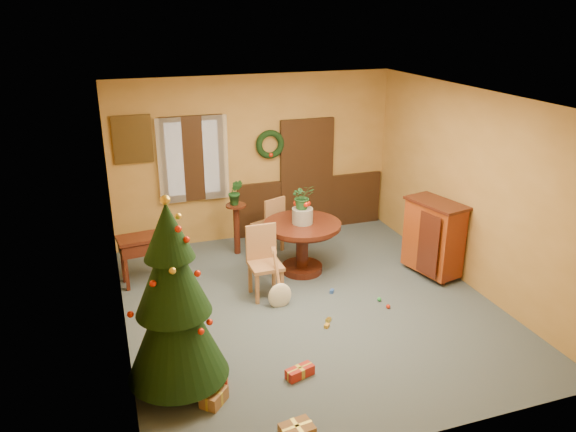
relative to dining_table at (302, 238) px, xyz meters
name	(u,v)px	position (x,y,z in m)	size (l,w,h in m)	color
room_envelope	(268,176)	(-0.06, 1.65, 0.54)	(5.50, 5.50, 5.50)	#3B4C57
dining_table	(302,238)	(0.00, 0.00, 0.00)	(1.20, 1.20, 0.83)	black
urn	(302,216)	(0.00, 0.00, 0.37)	(0.32, 0.32, 0.24)	slate
centerpiece_plant	(303,197)	(0.00, 0.00, 0.68)	(0.35, 0.30, 0.39)	#1E4C23
chair_near	(264,259)	(-0.77, -0.50, -0.02)	(0.46, 0.46, 1.04)	brown
chair_far	(271,223)	(-0.24, 0.90, -0.05)	(0.56, 0.56, 0.99)	brown
guitar	(280,281)	(-0.67, -0.93, -0.18)	(0.34, 0.16, 0.80)	beige
plant_stand	(237,223)	(-0.80, 1.02, -0.03)	(0.34, 0.34, 0.88)	black
stand_plant	(235,192)	(-0.80, 1.02, 0.52)	(0.24, 0.19, 0.44)	#19471E
christmas_tree	(174,303)	(-2.28, -2.30, 0.49)	(1.09, 1.09, 2.26)	#382111
writing_desk	(148,247)	(-2.32, 0.42, -0.01)	(0.90, 0.52, 0.76)	black
sideboard	(434,236)	(1.88, -0.73, 0.07)	(0.70, 1.03, 1.21)	#4F1109
gift_b	(218,379)	(-1.87, -2.42, -0.48)	(0.25, 0.25, 0.21)	#A42215
gift_c	(214,397)	(-1.97, -2.67, -0.50)	(0.34, 0.35, 0.16)	brown
gift_d	(300,372)	(-0.95, -2.53, -0.52)	(0.36, 0.23, 0.12)	#A42215
toy_a	(332,291)	(0.17, -0.81, -0.55)	(0.08, 0.05, 0.05)	blue
toy_b	(379,299)	(0.72, -1.26, -0.55)	(0.06, 0.06, 0.06)	green
toy_c	(327,326)	(-0.26, -1.67, -0.55)	(0.08, 0.05, 0.05)	#C08D24
toy_d	(388,306)	(0.74, -1.49, -0.55)	(0.06, 0.06, 0.06)	red
toy_e	(328,320)	(-0.19, -1.54, -0.55)	(0.08, 0.05, 0.05)	gold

